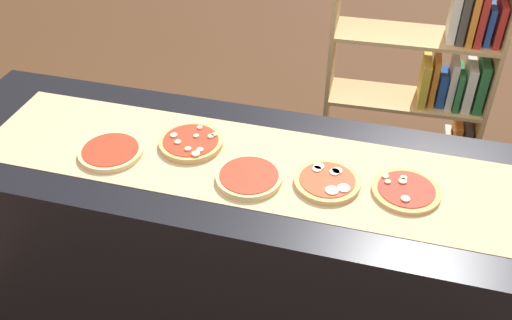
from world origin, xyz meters
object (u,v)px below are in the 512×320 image
object	(u,v)px
pizza_plain_0	(111,151)
bookshelf	(426,105)
pizza_plain_2	(249,177)
pizza_mozzarella_3	(327,181)
pizza_mushroom_1	(191,142)
pizza_mushroom_4	(406,191)

from	to	relation	value
pizza_plain_0	bookshelf	xyz separation A→B (m)	(1.14, 1.10, -0.28)
pizza_plain_2	bookshelf	world-z (taller)	bookshelf
pizza_plain_0	pizza_mozzarella_3	world-z (taller)	pizza_mozzarella_3
bookshelf	pizza_mushroom_1	bearing A→B (deg)	-131.99
pizza_mozzarella_3	pizza_mushroom_4	world-z (taller)	pizza_mozzarella_3
pizza_plain_0	pizza_mozzarella_3	xyz separation A→B (m)	(0.80, 0.04, 0.00)
pizza_mushroom_1	pizza_plain_2	bearing A→B (deg)	-27.45
pizza_plain_2	pizza_mushroom_4	xyz separation A→B (m)	(0.53, 0.08, -0.00)
pizza_plain_2	pizza_mozzarella_3	world-z (taller)	pizza_mozzarella_3
pizza_plain_2	bookshelf	distance (m)	1.29
pizza_mushroom_4	bookshelf	bearing A→B (deg)	85.82
bookshelf	pizza_plain_2	bearing A→B (deg)	-118.72
pizza_mushroom_4	bookshelf	xyz separation A→B (m)	(0.08, 1.03, -0.28)
pizza_mushroom_4	bookshelf	distance (m)	1.07
pizza_mushroom_1	pizza_mushroom_4	distance (m)	0.80
pizza_plain_0	pizza_plain_2	world-z (taller)	pizza_plain_2
pizza_mushroom_1	bookshelf	xyz separation A→B (m)	(0.87, 0.97, -0.29)
pizza_plain_0	pizza_mozzarella_3	bearing A→B (deg)	2.92
pizza_plain_2	bookshelf	bearing A→B (deg)	61.28
pizza_plain_2	pizza_mushroom_4	distance (m)	0.54
pizza_plain_0	pizza_plain_2	xyz separation A→B (m)	(0.53, -0.01, 0.00)
pizza_plain_0	pizza_mushroom_1	world-z (taller)	pizza_mushroom_1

